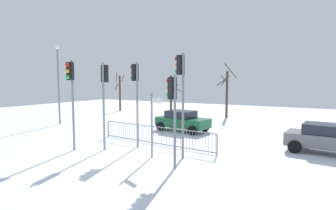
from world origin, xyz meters
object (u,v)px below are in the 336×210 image
bare_tree_centre (120,92)px  bare_tree_right (227,92)px  traffic_light_foreground_left (105,86)px  car_grey_mid (327,138)px  traffic_light_mid_right (71,85)px  traffic_light_foreground_right (181,82)px  direction_sign_post (153,122)px  street_lamp (58,76)px  traffic_light_rear_left (172,100)px  bare_tree_left (171,94)px  traffic_light_rear_right (135,85)px  car_green_trailing (182,120)px

bare_tree_centre → bare_tree_right: bearing=2.9°
traffic_light_foreground_left → car_grey_mid: size_ratio=1.15×
traffic_light_mid_right → traffic_light_foreground_right: (5.40, 1.70, 0.17)m
traffic_light_mid_right → direction_sign_post: traffic_light_mid_right is taller
direction_sign_post → car_grey_mid: (7.09, 4.96, -0.95)m
car_grey_mid → bare_tree_right: 13.75m
traffic_light_mid_right → direction_sign_post: size_ratio=1.52×
direction_sign_post → bare_tree_centre: (-14.57, 14.93, 0.56)m
street_lamp → traffic_light_foreground_right: bearing=-15.6°
bare_tree_centre → traffic_light_mid_right: bearing=-57.2°
traffic_light_rear_left → bare_tree_left: bearing=50.7°
traffic_light_foreground_right → traffic_light_foreground_left: (-4.14, -0.60, -0.25)m
car_grey_mid → traffic_light_rear_left: bearing=-129.0°
traffic_light_rear_right → street_lamp: street_lamp is taller
traffic_light_foreground_left → bare_tree_right: 15.60m
traffic_light_rear_right → direction_sign_post: 2.91m
traffic_light_foreground_left → bare_tree_centre: bearing=114.5°
traffic_light_foreground_left → bare_tree_centre: size_ratio=0.97×
traffic_light_foreground_left → car_grey_mid: bearing=12.3°
bare_tree_right → bare_tree_centre: bearing=-177.1°
traffic_light_foreground_right → bare_tree_centre: traffic_light_foreground_right is taller
direction_sign_post → car_green_trailing: (-1.88, 6.75, -0.95)m
street_lamp → bare_tree_centre: bearing=102.6°
street_lamp → bare_tree_right: bearing=46.0°
traffic_light_mid_right → bare_tree_centre: size_ratio=0.99×
traffic_light_foreground_left → bare_tree_left: 15.30m
traffic_light_mid_right → direction_sign_post: bearing=174.5°
direction_sign_post → bare_tree_right: bare_tree_right is taller
bare_tree_centre → bare_tree_right: bare_tree_right is taller
traffic_light_mid_right → bare_tree_left: 16.08m
traffic_light_rear_left → street_lamp: street_lamp is taller
traffic_light_rear_left → car_grey_mid: (5.58, 5.76, -2.06)m
traffic_light_rear_left → street_lamp: 14.74m
traffic_light_rear_left → car_grey_mid: size_ratio=0.98×
bare_tree_right → traffic_light_rear_left: bearing=-79.8°
bare_tree_centre → bare_tree_left: bearing=-1.5°
traffic_light_rear_right → street_lamp: bearing=87.3°
traffic_light_foreground_left → bare_tree_left: (-4.27, 14.65, -1.12)m
traffic_light_mid_right → bare_tree_left: bearing=-97.9°
car_grey_mid → bare_tree_left: (-14.38, 9.78, 1.43)m
traffic_light_mid_right → traffic_light_rear_left: bearing=163.3°
street_lamp → bare_tree_centre: size_ratio=1.40×
traffic_light_mid_right → car_green_trailing: (2.39, 7.76, -2.63)m
traffic_light_mid_right → car_green_trailing: bearing=-125.9°
direction_sign_post → bare_tree_centre: bearing=155.4°
bare_tree_right → traffic_light_mid_right: bearing=-99.7°
traffic_light_rear_right → traffic_light_rear_left: (3.49, -2.15, -0.55)m
direction_sign_post → street_lamp: (-12.22, 4.42, 2.31)m
traffic_light_foreground_right → traffic_light_rear_left: traffic_light_foreground_right is taller
traffic_light_mid_right → bare_tree_left: traffic_light_mid_right is taller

